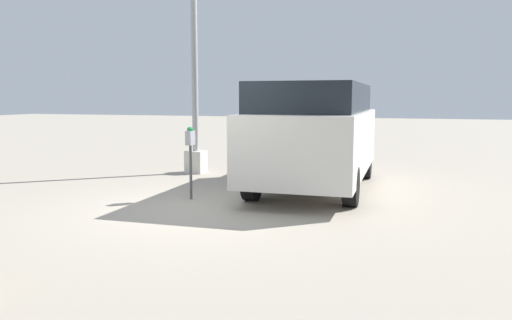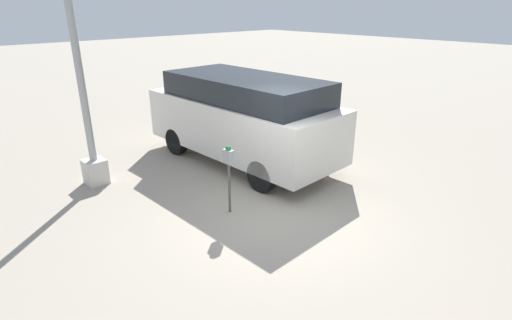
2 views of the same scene
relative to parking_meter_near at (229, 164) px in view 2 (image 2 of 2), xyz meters
name	(u,v)px [view 2 (image 2 of 2)]	position (x,y,z in m)	size (l,w,h in m)	color
ground_plane	(274,214)	(-0.65, -0.55, -0.99)	(80.00, 80.00, 0.00)	gray
parking_meter_near	(229,164)	(0.00, 0.00, 0.00)	(0.20, 0.11, 1.34)	#4C4C4C
lamp_post	(83,93)	(3.04, 1.33, 1.03)	(0.44, 0.44, 6.26)	beige
parked_van	(243,116)	(1.84, -1.95, 0.18)	(5.17, 2.17, 2.14)	beige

